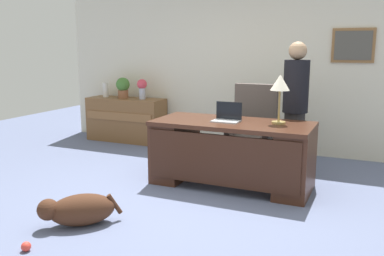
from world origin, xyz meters
TOP-DOWN VIEW (x-y plane):
  - ground_plane at (0.00, 0.00)m, footprint 12.00×12.00m
  - back_wall at (0.01, 2.60)m, footprint 7.00×0.16m
  - desk at (0.24, 0.68)m, footprint 1.88×0.84m
  - credenza at (-2.26, 2.25)m, footprint 1.40×0.50m
  - armchair at (0.24, 1.58)m, footprint 0.60×0.59m
  - person_standing at (0.83, 1.46)m, footprint 0.32×0.32m
  - dog_lying at (-0.69, -1.00)m, footprint 0.65×0.63m
  - laptop at (0.17, 0.71)m, footprint 0.32×0.22m
  - desk_lamp at (0.76, 0.81)m, footprint 0.22×0.22m
  - vase_with_flowers at (-1.92, 2.25)m, footprint 0.17×0.17m
  - vase_empty at (-2.68, 2.25)m, footprint 0.10×0.10m
  - potted_plant at (-2.31, 2.25)m, footprint 0.24×0.24m
  - dog_toy_ball at (-0.76, -1.58)m, footprint 0.08×0.08m

SIDE VIEW (x-z plane):
  - ground_plane at x=0.00m, z-range 0.00..0.00m
  - dog_toy_ball at x=-0.76m, z-range 0.00..0.08m
  - dog_lying at x=-0.69m, z-range 0.01..0.31m
  - credenza at x=-2.26m, z-range 0.00..0.76m
  - desk at x=0.24m, z-range 0.04..0.82m
  - armchair at x=0.24m, z-range -0.07..1.08m
  - laptop at x=0.17m, z-range 0.72..0.95m
  - vase_empty at x=-2.68m, z-range 0.76..1.02m
  - person_standing at x=0.83m, z-range 0.03..1.75m
  - potted_plant at x=-2.31m, z-range 0.78..1.14m
  - vase_with_flowers at x=-1.92m, z-range 0.80..1.14m
  - desk_lamp at x=0.76m, z-range 0.94..1.50m
  - back_wall at x=0.01m, z-range 0.00..2.70m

